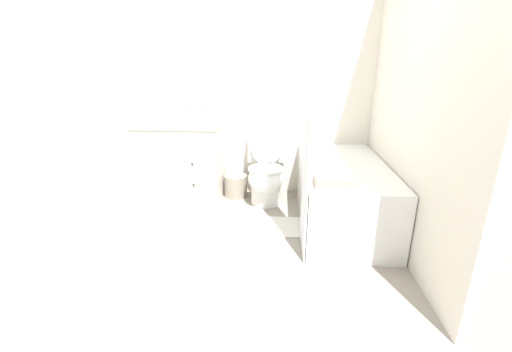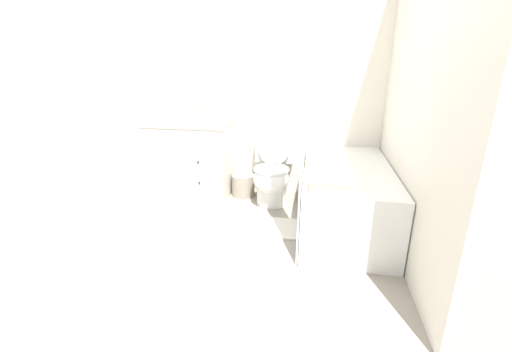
{
  "view_description": "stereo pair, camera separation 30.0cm",
  "coord_description": "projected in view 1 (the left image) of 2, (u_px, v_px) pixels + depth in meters",
  "views": [
    {
      "loc": [
        0.24,
        -2.04,
        1.51
      ],
      "look_at": [
        0.05,
        0.79,
        0.51
      ],
      "focal_mm": 24.0,
      "sensor_mm": 36.0,
      "label": 1
    },
    {
      "loc": [
        0.54,
        -2.0,
        1.51
      ],
      "look_at": [
        0.05,
        0.79,
        0.51
      ],
      "focal_mm": 24.0,
      "sensor_mm": 36.0,
      "label": 2
    }
  ],
  "objects": [
    {
      "name": "ground_plane",
      "position": [
        241.0,
        280.0,
        2.43
      ],
      "size": [
        14.0,
        14.0,
        0.0
      ],
      "primitive_type": "plane",
      "color": "gray"
    },
    {
      "name": "wall_back",
      "position": [
        257.0,
        81.0,
        3.69
      ],
      "size": [
        8.0,
        0.06,
        2.5
      ],
      "color": "silver",
      "rests_on": "ground_plane"
    },
    {
      "name": "wall_right",
      "position": [
        406.0,
        90.0,
        2.76
      ],
      "size": [
        0.05,
        2.75,
        2.5
      ],
      "color": "silver",
      "rests_on": "ground_plane"
    },
    {
      "name": "vanity_cabinet",
      "position": [
        182.0,
        160.0,
        3.71
      ],
      "size": [
        0.87,
        0.61,
        0.86
      ],
      "color": "silver",
      "rests_on": "ground_plane"
    },
    {
      "name": "sink_faucet",
      "position": [
        184.0,
        116.0,
        3.76
      ],
      "size": [
        0.14,
        0.12,
        0.12
      ],
      "color": "silver",
      "rests_on": "vanity_cabinet"
    },
    {
      "name": "toilet",
      "position": [
        266.0,
        171.0,
        3.65
      ],
      "size": [
        0.41,
        0.63,
        0.82
      ],
      "color": "white",
      "rests_on": "ground_plane"
    },
    {
      "name": "bathtub",
      "position": [
        342.0,
        193.0,
        3.22
      ],
      "size": [
        0.76,
        1.51,
        0.58
      ],
      "color": "white",
      "rests_on": "ground_plane"
    },
    {
      "name": "shower_curtain",
      "position": [
        308.0,
        130.0,
        2.53
      ],
      "size": [
        0.02,
        0.46,
        1.98
      ],
      "color": "white",
      "rests_on": "ground_plane"
    },
    {
      "name": "wastebasket",
      "position": [
        236.0,
        186.0,
        3.87
      ],
      "size": [
        0.26,
        0.26,
        0.24
      ],
      "color": "gray",
      "rests_on": "ground_plane"
    },
    {
      "name": "tissue_box",
      "position": [
        202.0,
        117.0,
        3.58
      ],
      "size": [
        0.14,
        0.13,
        0.12
      ],
      "color": "beige",
      "rests_on": "vanity_cabinet"
    },
    {
      "name": "soap_dispenser",
      "position": [
        211.0,
        115.0,
        3.6
      ],
      "size": [
        0.05,
        0.05,
        0.16
      ],
      "color": "white",
      "rests_on": "vanity_cabinet"
    },
    {
      "name": "hand_towel_folded",
      "position": [
        148.0,
        121.0,
        3.4
      ],
      "size": [
        0.27,
        0.14,
        0.09
      ],
      "color": "silver",
      "rests_on": "vanity_cabinet"
    },
    {
      "name": "bath_towel_folded",
      "position": [
        334.0,
        181.0,
        2.59
      ],
      "size": [
        0.29,
        0.22,
        0.07
      ],
      "color": "tan",
      "rests_on": "bathtub"
    },
    {
      "name": "bath_mat",
      "position": [
        270.0,
        226.0,
        3.19
      ],
      "size": [
        0.58,
        0.39,
        0.02
      ],
      "color": "silver",
      "rests_on": "ground_plane"
    }
  ]
}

